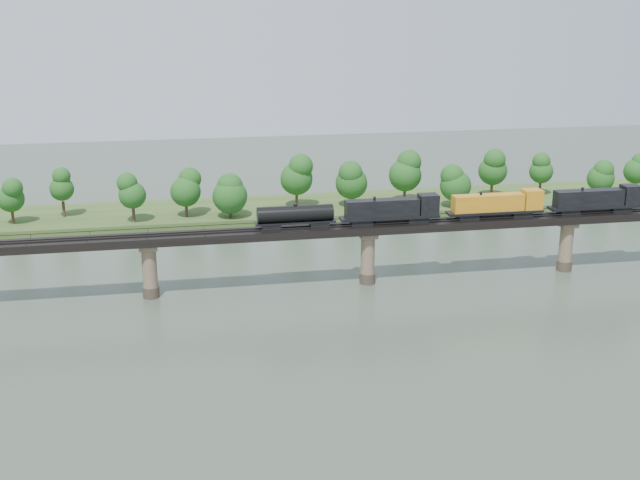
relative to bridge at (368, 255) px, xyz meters
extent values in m
plane|color=#344234|center=(0.00, -30.00, -5.46)|extent=(400.00, 400.00, 0.00)
cube|color=#324C1E|center=(0.00, 55.00, -4.66)|extent=(300.00, 24.00, 1.60)
cylinder|color=#473A2D|center=(-40.00, 0.00, -4.46)|extent=(3.00, 3.00, 2.00)
cylinder|color=#806B54|center=(-40.00, 0.00, 0.04)|extent=(2.60, 2.60, 9.00)
cube|color=#806B54|center=(-40.00, 0.00, 4.04)|extent=(3.20, 3.20, 1.00)
cylinder|color=#473A2D|center=(0.00, 0.00, -4.46)|extent=(3.00, 3.00, 2.00)
cylinder|color=#806B54|center=(0.00, 0.00, 0.04)|extent=(2.60, 2.60, 9.00)
cube|color=#806B54|center=(0.00, 0.00, 4.04)|extent=(3.20, 3.20, 1.00)
cylinder|color=#473A2D|center=(40.00, 0.00, -4.46)|extent=(3.00, 3.00, 2.00)
cylinder|color=#806B54|center=(40.00, 0.00, 0.04)|extent=(2.60, 2.60, 9.00)
cube|color=#806B54|center=(40.00, 0.00, 4.04)|extent=(3.20, 3.20, 1.00)
cube|color=black|center=(0.00, 0.00, 5.29)|extent=(220.00, 5.00, 1.50)
cube|color=black|center=(0.00, -0.75, 6.12)|extent=(220.00, 0.12, 0.16)
cube|color=black|center=(0.00, 0.75, 6.12)|extent=(220.00, 0.12, 0.16)
cube|color=black|center=(0.00, -2.40, 6.74)|extent=(220.00, 0.10, 0.10)
cube|color=black|center=(0.00, 2.40, 6.74)|extent=(220.00, 0.10, 0.10)
cube|color=black|center=(0.00, -2.40, 6.39)|extent=(0.08, 0.08, 0.70)
cube|color=black|center=(0.00, 2.40, 6.39)|extent=(0.08, 0.08, 0.70)
cylinder|color=#382619|center=(-71.77, 49.88, -2.22)|extent=(0.70, 0.70, 3.27)
sphere|color=#144714|center=(-71.77, 49.88, 2.14)|extent=(6.20, 6.20, 6.20)
sphere|color=#144714|center=(-71.77, 49.88, 4.86)|extent=(4.65, 4.65, 4.65)
cylinder|color=#382619|center=(-60.94, 54.18, -2.00)|extent=(0.70, 0.70, 3.71)
sphere|color=#144714|center=(-60.94, 54.18, 2.95)|extent=(5.67, 5.67, 5.67)
sphere|color=#144714|center=(-60.94, 54.18, 6.04)|extent=(4.25, 4.25, 4.25)
cylinder|color=#382619|center=(-44.43, 46.31, -2.10)|extent=(0.70, 0.70, 3.51)
sphere|color=#144714|center=(-44.43, 46.31, 2.57)|extent=(6.31, 6.31, 6.31)
sphere|color=#144714|center=(-44.43, 46.31, 5.50)|extent=(4.73, 4.73, 4.73)
cylinder|color=#382619|center=(-32.24, 48.84, -2.19)|extent=(0.70, 0.70, 3.34)
sphere|color=#144714|center=(-32.24, 48.84, 2.27)|extent=(7.18, 7.18, 7.18)
sphere|color=#144714|center=(-32.24, 48.84, 5.06)|extent=(5.39, 5.39, 5.39)
cylinder|color=#382619|center=(-22.01, 46.15, -2.45)|extent=(0.70, 0.70, 2.83)
sphere|color=#144714|center=(-22.01, 46.15, 1.32)|extent=(8.26, 8.26, 8.26)
sphere|color=#144714|center=(-22.01, 46.15, 3.68)|extent=(6.19, 6.19, 6.19)
cylinder|color=#382619|center=(-5.04, 52.68, -1.88)|extent=(0.70, 0.70, 3.96)
sphere|color=#144714|center=(-5.04, 52.68, 3.41)|extent=(8.07, 8.07, 8.07)
sphere|color=#144714|center=(-5.04, 52.68, 6.71)|extent=(6.05, 6.05, 6.05)
cylinder|color=#382619|center=(8.52, 51.14, -2.23)|extent=(0.70, 0.70, 3.27)
sphere|color=#144714|center=(8.52, 51.14, 2.13)|extent=(8.03, 8.03, 8.03)
sphere|color=#144714|center=(8.52, 51.14, 4.85)|extent=(6.02, 6.02, 6.02)
cylinder|color=#382619|center=(22.65, 52.31, -1.90)|extent=(0.70, 0.70, 3.92)
sphere|color=#144714|center=(22.65, 52.31, 3.33)|extent=(8.29, 8.29, 8.29)
sphere|color=#144714|center=(22.65, 52.31, 6.60)|extent=(6.21, 6.21, 6.21)
cylinder|color=#382619|center=(33.59, 45.35, -2.35)|extent=(0.70, 0.70, 3.02)
sphere|color=#144714|center=(33.59, 45.35, 1.69)|extent=(7.74, 7.74, 7.74)
sphere|color=#144714|center=(33.59, 45.35, 4.21)|extent=(5.80, 5.80, 5.80)
cylinder|color=#382619|center=(46.81, 54.03, -1.96)|extent=(0.70, 0.70, 3.80)
sphere|color=#144714|center=(46.81, 54.03, 3.10)|extent=(7.47, 7.47, 7.47)
sphere|color=#144714|center=(46.81, 54.03, 6.27)|extent=(5.60, 5.60, 5.60)
cylinder|color=#382619|center=(60.48, 54.26, -2.17)|extent=(0.70, 0.70, 3.38)
sphere|color=#144714|center=(60.48, 54.26, 2.34)|extent=(6.23, 6.23, 6.23)
sphere|color=#144714|center=(60.48, 54.26, 5.16)|extent=(4.67, 4.67, 4.67)
cylinder|color=#382619|center=(74.35, 48.39, -2.47)|extent=(0.70, 0.70, 2.77)
sphere|color=#144714|center=(74.35, 48.39, 1.22)|extent=(7.04, 7.04, 7.04)
sphere|color=#144714|center=(74.35, 48.39, 3.54)|extent=(5.28, 5.28, 5.28)
cylinder|color=#382619|center=(87.62, 53.57, -2.39)|extent=(0.70, 0.70, 2.94)
sphere|color=#144714|center=(87.62, 53.57, 1.54)|extent=(6.73, 6.73, 6.73)
sphere|color=#144714|center=(87.62, 53.57, 3.99)|extent=(5.05, 5.05, 5.05)
cube|color=black|center=(50.72, 0.00, 6.58)|extent=(3.93, 2.36, 1.08)
cube|color=black|center=(39.91, 0.00, 6.58)|extent=(3.93, 2.36, 1.08)
cube|color=black|center=(45.32, 0.00, 7.27)|extent=(18.67, 2.95, 0.49)
cube|color=black|center=(43.85, 0.00, 9.09)|extent=(13.76, 2.65, 3.14)
cube|color=black|center=(52.69, 0.00, 9.38)|extent=(3.54, 2.95, 3.73)
cylinder|color=black|center=(45.32, 0.00, 6.73)|extent=(5.90, 1.38, 1.38)
cube|color=black|center=(30.09, 0.00, 6.58)|extent=(3.93, 2.36, 1.08)
cube|color=black|center=(19.28, 0.00, 6.58)|extent=(3.93, 2.36, 1.08)
cube|color=black|center=(24.68, 0.00, 7.27)|extent=(18.67, 2.95, 0.49)
cube|color=orange|center=(23.21, 0.00, 9.09)|extent=(13.76, 2.65, 3.14)
cube|color=orange|center=(32.05, 0.00, 9.38)|extent=(3.54, 2.95, 3.73)
cylinder|color=black|center=(24.68, 0.00, 6.73)|extent=(5.90, 1.38, 1.38)
cube|color=black|center=(9.45, 0.00, 6.58)|extent=(3.93, 2.36, 1.08)
cube|color=black|center=(-1.36, 0.00, 6.58)|extent=(3.93, 2.36, 1.08)
cube|color=black|center=(4.04, 0.00, 7.27)|extent=(18.67, 2.95, 0.49)
cube|color=black|center=(2.57, 0.00, 9.09)|extent=(13.76, 2.65, 3.14)
cube|color=black|center=(11.41, 0.00, 9.38)|extent=(3.54, 2.95, 3.73)
cylinder|color=black|center=(4.04, 0.00, 6.73)|extent=(5.90, 1.38, 1.38)
cube|color=black|center=(-9.23, 0.00, 6.58)|extent=(3.44, 2.16, 1.08)
cube|color=black|center=(-18.07, 0.00, 6.58)|extent=(3.44, 2.16, 1.08)
cube|color=black|center=(-13.65, 0.00, 7.22)|extent=(14.74, 2.36, 0.29)
cylinder|color=black|center=(-13.65, 0.00, 8.79)|extent=(13.76, 2.95, 2.95)
cylinder|color=black|center=(-13.65, 0.00, 10.36)|extent=(0.69, 0.69, 0.49)
camera|label=1|loc=(-35.19, -138.35, 46.15)|focal=45.00mm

